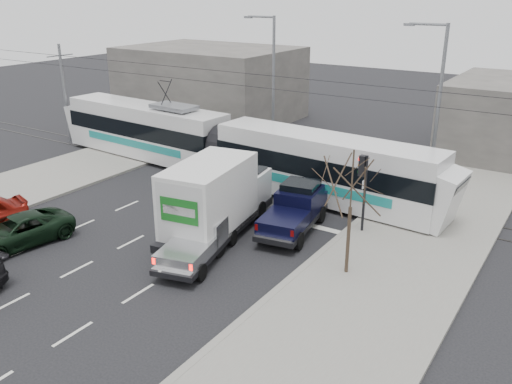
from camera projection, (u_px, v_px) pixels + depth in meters
The scene contains 14 objects.
ground at pixel (159, 251), 23.33m from camera, with size 120.00×120.00×0.00m, color black.
sidewalk_right at pixel (353, 314), 18.72m from camera, with size 6.00×60.00×0.15m, color gray.
rails at pixel (278, 185), 31.18m from camera, with size 60.00×1.60×0.03m, color #33302D.
building_left at pixel (210, 83), 46.68m from camera, with size 14.00×10.00×6.00m, color slate.
bare_tree at pixel (352, 185), 20.09m from camera, with size 2.40×2.40×5.00m.
traffic_signal at pixel (363, 177), 24.17m from camera, with size 0.44×0.44×3.60m.
street_lamp_near at pixel (436, 99), 28.80m from camera, with size 2.38×0.25×9.00m.
street_lamp_far at pixel (271, 76), 36.22m from camera, with size 2.38×0.25×9.00m.
catenary at pixel (279, 119), 29.82m from camera, with size 60.00×0.20×7.00m.
tram at pixel (224, 147), 31.95m from camera, with size 25.99×4.14×5.28m.
silver_pickup at pixel (202, 235), 22.69m from camera, with size 2.94×5.45×1.88m.
box_truck at pixel (216, 198), 24.35m from camera, with size 3.54×7.49×3.60m.
navy_pickup at pixel (295, 209), 25.12m from camera, with size 2.63×5.29×2.13m.
green_car at pixel (18, 231), 23.71m from camera, with size 2.19×4.74×1.32m, color black.
Camera 1 is at (14.89, -15.29, 10.62)m, focal length 38.00 mm.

